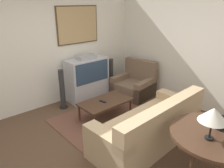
{
  "coord_description": "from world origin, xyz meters",
  "views": [
    {
      "loc": [
        -1.96,
        -2.52,
        2.38
      ],
      "look_at": [
        0.84,
        0.67,
        0.75
      ],
      "focal_mm": 35.0,
      "sensor_mm": 36.0,
      "label": 1
    }
  ],
  "objects_px": {
    "couch": "(150,128)",
    "speaker_tower_left": "(62,90)",
    "armchair": "(134,85)",
    "speaker_tower_right": "(111,76)",
    "tv": "(87,79)",
    "coffee_table": "(105,103)",
    "console_table": "(215,138)",
    "table_lamp": "(213,115)",
    "mantel_clock": "(222,123)"
  },
  "relations": [
    {
      "from": "couch",
      "to": "speaker_tower_left",
      "type": "height_order",
      "value": "speaker_tower_left"
    },
    {
      "from": "armchair",
      "to": "speaker_tower_right",
      "type": "height_order",
      "value": "speaker_tower_right"
    },
    {
      "from": "tv",
      "to": "coffee_table",
      "type": "distance_m",
      "value": 1.14
    },
    {
      "from": "console_table",
      "to": "speaker_tower_left",
      "type": "bearing_deg",
      "value": 97.84
    },
    {
      "from": "couch",
      "to": "speaker_tower_right",
      "type": "bearing_deg",
      "value": -117.4
    },
    {
      "from": "tv",
      "to": "console_table",
      "type": "distance_m",
      "value": 3.37
    },
    {
      "from": "table_lamp",
      "to": "mantel_clock",
      "type": "bearing_deg",
      "value": -0.14
    },
    {
      "from": "tv",
      "to": "armchair",
      "type": "distance_m",
      "value": 1.25
    },
    {
      "from": "speaker_tower_right",
      "to": "table_lamp",
      "type": "bearing_deg",
      "value": -110.22
    },
    {
      "from": "tv",
      "to": "armchair",
      "type": "bearing_deg",
      "value": -32.71
    },
    {
      "from": "console_table",
      "to": "table_lamp",
      "type": "height_order",
      "value": "table_lamp"
    },
    {
      "from": "couch",
      "to": "table_lamp",
      "type": "distance_m",
      "value": 1.32
    },
    {
      "from": "coffee_table",
      "to": "console_table",
      "type": "relative_size",
      "value": 0.93
    },
    {
      "from": "speaker_tower_left",
      "to": "table_lamp",
      "type": "bearing_deg",
      "value": -85.2
    },
    {
      "from": "armchair",
      "to": "table_lamp",
      "type": "height_order",
      "value": "table_lamp"
    },
    {
      "from": "couch",
      "to": "table_lamp",
      "type": "height_order",
      "value": "table_lamp"
    },
    {
      "from": "tv",
      "to": "speaker_tower_left",
      "type": "relative_size",
      "value": 1.22
    },
    {
      "from": "couch",
      "to": "mantel_clock",
      "type": "bearing_deg",
      "value": 97.63
    },
    {
      "from": "coffee_table",
      "to": "mantel_clock",
      "type": "distance_m",
      "value": 2.32
    },
    {
      "from": "table_lamp",
      "to": "mantel_clock",
      "type": "distance_m",
      "value": 0.44
    },
    {
      "from": "tv",
      "to": "console_table",
      "type": "relative_size",
      "value": 0.97
    },
    {
      "from": "tv",
      "to": "table_lamp",
      "type": "height_order",
      "value": "table_lamp"
    },
    {
      "from": "armchair",
      "to": "speaker_tower_left",
      "type": "height_order",
      "value": "speaker_tower_left"
    },
    {
      "from": "armchair",
      "to": "mantel_clock",
      "type": "xyz_separation_m",
      "value": [
        -1.14,
        -2.69,
        0.52
      ]
    },
    {
      "from": "speaker_tower_left",
      "to": "speaker_tower_right",
      "type": "height_order",
      "value": "same"
    },
    {
      "from": "tv",
      "to": "speaker_tower_left",
      "type": "distance_m",
      "value": 0.75
    },
    {
      "from": "speaker_tower_left",
      "to": "speaker_tower_right",
      "type": "bearing_deg",
      "value": 0.0
    },
    {
      "from": "tv",
      "to": "couch",
      "type": "bearing_deg",
      "value": -97.42
    },
    {
      "from": "console_table",
      "to": "speaker_tower_right",
      "type": "height_order",
      "value": "speaker_tower_right"
    },
    {
      "from": "tv",
      "to": "coffee_table",
      "type": "relative_size",
      "value": 1.04
    },
    {
      "from": "console_table",
      "to": "speaker_tower_right",
      "type": "relative_size",
      "value": 1.26
    },
    {
      "from": "couch",
      "to": "table_lamp",
      "type": "xyz_separation_m",
      "value": [
        -0.17,
        -1.07,
        0.76
      ]
    },
    {
      "from": "table_lamp",
      "to": "console_table",
      "type": "bearing_deg",
      "value": -1.66
    },
    {
      "from": "console_table",
      "to": "speaker_tower_right",
      "type": "bearing_deg",
      "value": 72.57
    },
    {
      "from": "console_table",
      "to": "speaker_tower_right",
      "type": "xyz_separation_m",
      "value": [
        1.04,
        3.3,
        -0.22
      ]
    },
    {
      "from": "armchair",
      "to": "couch",
      "type": "bearing_deg",
      "value": -48.42
    },
    {
      "from": "coffee_table",
      "to": "speaker_tower_right",
      "type": "relative_size",
      "value": 1.17
    },
    {
      "from": "coffee_table",
      "to": "console_table",
      "type": "bearing_deg",
      "value": -89.55
    },
    {
      "from": "speaker_tower_right",
      "to": "console_table",
      "type": "bearing_deg",
      "value": -107.43
    },
    {
      "from": "couch",
      "to": "mantel_clock",
      "type": "distance_m",
      "value": 1.19
    },
    {
      "from": "tv",
      "to": "coffee_table",
      "type": "xyz_separation_m",
      "value": [
        -0.31,
        -1.09,
        -0.18
      ]
    },
    {
      "from": "console_table",
      "to": "mantel_clock",
      "type": "relative_size",
      "value": 6.87
    },
    {
      "from": "tv",
      "to": "table_lamp",
      "type": "distance_m",
      "value": 3.43
    },
    {
      "from": "mantel_clock",
      "to": "speaker_tower_right",
      "type": "height_order",
      "value": "speaker_tower_right"
    },
    {
      "from": "table_lamp",
      "to": "mantel_clock",
      "type": "height_order",
      "value": "table_lamp"
    },
    {
      "from": "couch",
      "to": "armchair",
      "type": "relative_size",
      "value": 2.12
    },
    {
      "from": "coffee_table",
      "to": "speaker_tower_right",
      "type": "bearing_deg",
      "value": 44.42
    },
    {
      "from": "console_table",
      "to": "mantel_clock",
      "type": "height_order",
      "value": "mantel_clock"
    },
    {
      "from": "tv",
      "to": "speaker_tower_left",
      "type": "bearing_deg",
      "value": -175.95
    },
    {
      "from": "couch",
      "to": "speaker_tower_right",
      "type": "distance_m",
      "value": 2.47
    }
  ]
}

